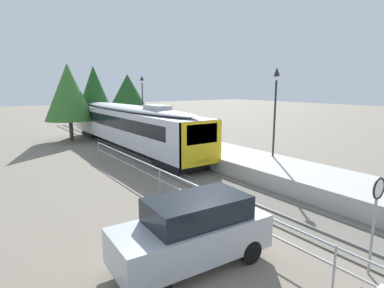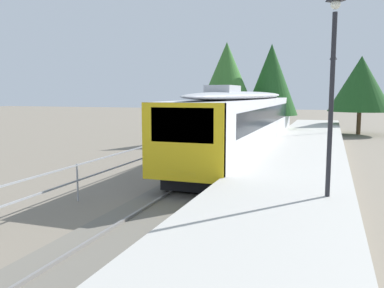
{
  "view_description": "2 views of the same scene",
  "coord_description": "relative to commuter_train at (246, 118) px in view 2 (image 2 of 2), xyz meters",
  "views": [
    {
      "loc": [
        -10.38,
        8.19,
        5.16
      ],
      "look_at": [
        0.0,
        22.99,
        1.8
      ],
      "focal_mm": 29.18,
      "sensor_mm": 36.0,
      "label": 1
    },
    {
      "loc": [
        4.49,
        10.02,
        3.53
      ],
      "look_at": [
        0.0,
        22.99,
        1.8
      ],
      "focal_mm": 37.57,
      "sensor_mm": 36.0,
      "label": 2
    }
  ],
  "objects": [
    {
      "name": "ground_plane",
      "position": [
        -3.0,
        -10.18,
        -2.15
      ],
      "size": [
        160.0,
        160.0,
        0.0
      ],
      "primitive_type": "plane",
      "color": "slate"
    },
    {
      "name": "track_rails",
      "position": [
        0.0,
        -10.18,
        -2.12
      ],
      "size": [
        3.2,
        60.0,
        0.14
      ],
      "color": "#6B665B",
      "rests_on": "ground"
    },
    {
      "name": "commuter_train",
      "position": [
        0.0,
        0.0,
        0.0
      ],
      "size": [
        2.82,
        20.63,
        3.74
      ],
      "color": "silver",
      "rests_on": "track_rails"
    },
    {
      "name": "station_platform",
      "position": [
        3.25,
        -10.18,
        -1.7
      ],
      "size": [
        3.9,
        60.0,
        0.9
      ],
      "primitive_type": "cube",
      "color": "#B7B5AD",
      "rests_on": "ground"
    },
    {
      "name": "platform_lamp_mid_platform",
      "position": [
        4.49,
        -11.49,
        2.47
      ],
      "size": [
        0.34,
        0.34,
        5.35
      ],
      "color": "#232328",
      "rests_on": "station_platform"
    },
    {
      "name": "platform_lamp_far_end",
      "position": [
        4.49,
        6.35,
        2.47
      ],
      "size": [
        0.34,
        0.34,
        5.35
      ],
      "color": "#232328",
      "rests_on": "station_platform"
    },
    {
      "name": "tree_behind_carpark",
      "position": [
        -2.87,
        6.85,
        2.45
      ],
      "size": [
        4.52,
        4.52,
        7.25
      ],
      "color": "brown",
      "rests_on": "ground"
    },
    {
      "name": "tree_behind_station_far",
      "position": [
        6.79,
        15.39,
        2.2
      ],
      "size": [
        5.32,
        5.32,
        6.72
      ],
      "color": "brown",
      "rests_on": "ground"
    },
    {
      "name": "tree_distant_left",
      "position": [
        0.13,
        8.66,
        2.41
      ],
      "size": [
        4.03,
        4.03,
        7.22
      ],
      "color": "brown",
      "rests_on": "ground"
    }
  ]
}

